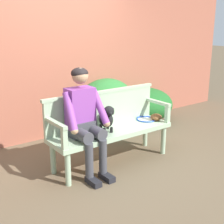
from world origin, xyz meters
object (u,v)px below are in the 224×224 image
at_px(person_seated, 84,117).
at_px(dog_on_bench, 107,118).
at_px(tennis_racket, 145,119).
at_px(garden_bench, 112,134).
at_px(baseball_glove, 156,117).

bearing_deg(person_seated, dog_on_bench, -0.31).
distance_m(person_seated, tennis_racket, 1.15).
relative_size(garden_bench, tennis_racket, 3.00).
height_order(dog_on_bench, tennis_racket, dog_on_bench).
bearing_deg(person_seated, baseball_glove, -0.91).
distance_m(garden_bench, dog_on_bench, 0.27).
bearing_deg(dog_on_bench, baseball_glove, -1.15).
bearing_deg(garden_bench, baseball_glove, -2.54).
height_order(dog_on_bench, baseball_glove, dog_on_bench).
distance_m(tennis_racket, baseball_glove, 0.17).
distance_m(person_seated, dog_on_bench, 0.36).
height_order(garden_bench, dog_on_bench, dog_on_bench).
relative_size(person_seated, dog_on_bench, 3.61).
distance_m(dog_on_bench, baseball_glove, 0.90).
bearing_deg(baseball_glove, tennis_racket, 97.07).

